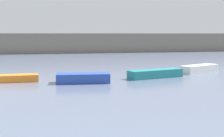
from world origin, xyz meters
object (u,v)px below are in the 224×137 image
Objects in this scene: rowboat_orange at (3,79)px; rowboat_teal at (155,74)px; rowboat_white at (199,69)px; rowboat_blue at (83,78)px.

rowboat_teal is at bearing -2.94° from rowboat_orange.
rowboat_white reaches higher than rowboat_teal.
rowboat_orange is 1.06× the size of rowboat_teal.
rowboat_blue is 0.81× the size of rowboat_teal.
rowboat_blue is at bearing -16.55° from rowboat_orange.
rowboat_blue reaches higher than rowboat_teal.
rowboat_white is (4.08, 1.93, 0.00)m from rowboat_teal.
rowboat_orange is 9.12m from rowboat_teal.
rowboat_white is (8.78, 2.87, -0.01)m from rowboat_blue.
rowboat_white reaches higher than rowboat_orange.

